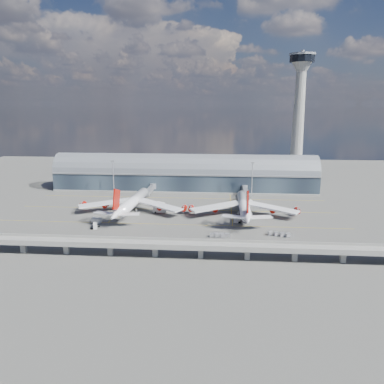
# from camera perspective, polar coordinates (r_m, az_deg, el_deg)

# --- Properties ---
(ground) EXTENTS (500.00, 500.00, 0.00)m
(ground) POSITION_cam_1_polar(r_m,az_deg,el_deg) (218.46, -3.10, -4.12)
(ground) COLOR #474744
(ground) RESTS_ON ground
(taxi_lines) EXTENTS (200.00, 80.12, 0.01)m
(taxi_lines) POSITION_cam_1_polar(r_m,az_deg,el_deg) (239.47, -2.40, -2.55)
(taxi_lines) COLOR gold
(taxi_lines) RESTS_ON ground
(terminal) EXTENTS (200.00, 30.00, 28.00)m
(terminal) POSITION_cam_1_polar(r_m,az_deg,el_deg) (291.00, -1.10, 2.59)
(terminal) COLOR #1F2833
(terminal) RESTS_ON ground
(control_tower) EXTENTS (19.00, 19.00, 103.00)m
(control_tower) POSITION_cam_1_polar(r_m,az_deg,el_deg) (295.41, 15.88, 10.13)
(control_tower) COLOR gray
(control_tower) RESTS_ON ground
(guideway) EXTENTS (220.00, 8.50, 7.20)m
(guideway) POSITION_cam_1_polar(r_m,az_deg,el_deg) (165.42, -5.65, -8.04)
(guideway) COLOR gray
(guideway) RESTS_ON ground
(floodlight_mast_left) EXTENTS (3.00, 0.70, 25.70)m
(floodlight_mast_left) POSITION_cam_1_polar(r_m,az_deg,el_deg) (277.87, -11.90, 2.28)
(floodlight_mast_left) COLOR gray
(floodlight_mast_left) RESTS_ON ground
(floodlight_mast_right) EXTENTS (3.00, 0.70, 25.70)m
(floodlight_mast_right) POSITION_cam_1_polar(r_m,az_deg,el_deg) (267.51, 9.13, 1.97)
(floodlight_mast_right) COLOR gray
(floodlight_mast_right) RESTS_ON ground
(airliner_left) EXTENTS (68.10, 71.55, 21.80)m
(airliner_left) POSITION_cam_1_polar(r_m,az_deg,el_deg) (231.89, -9.20, -1.65)
(airliner_left) COLOR white
(airliner_left) RESTS_ON ground
(airliner_right) EXTENTS (66.71, 69.69, 22.17)m
(airliner_right) POSITION_cam_1_polar(r_m,az_deg,el_deg) (225.06, 7.91, -2.19)
(airliner_right) COLOR white
(airliner_right) RESTS_ON ground
(jet_bridge_left) EXTENTS (4.40, 28.00, 7.25)m
(jet_bridge_left) POSITION_cam_1_polar(r_m,az_deg,el_deg) (271.36, -6.37, 0.40)
(jet_bridge_left) COLOR gray
(jet_bridge_left) RESTS_ON ground
(jet_bridge_right) EXTENTS (4.40, 32.00, 7.25)m
(jet_bridge_right) POSITION_cam_1_polar(r_m,az_deg,el_deg) (265.22, 8.17, 0.04)
(jet_bridge_right) COLOR gray
(jet_bridge_right) RESTS_ON ground
(service_truck_0) EXTENTS (4.19, 6.67, 2.63)m
(service_truck_0) POSITION_cam_1_polar(r_m,az_deg,el_deg) (208.29, -14.56, -5.03)
(service_truck_0) COLOR beige
(service_truck_0) RESTS_ON ground
(service_truck_1) EXTENTS (5.80, 3.57, 3.13)m
(service_truck_1) POSITION_cam_1_polar(r_m,az_deg,el_deg) (216.93, -14.33, -4.22)
(service_truck_1) COLOR beige
(service_truck_1) RESTS_ON ground
(service_truck_2) EXTENTS (8.64, 2.96, 3.09)m
(service_truck_2) POSITION_cam_1_polar(r_m,az_deg,el_deg) (230.70, -4.87, -2.79)
(service_truck_2) COLOR beige
(service_truck_2) RESTS_ON ground
(service_truck_3) EXTENTS (4.16, 7.05, 3.20)m
(service_truck_3) POSITION_cam_1_polar(r_m,az_deg,el_deg) (213.54, 6.89, -4.16)
(service_truck_3) COLOR beige
(service_truck_3) RESTS_ON ground
(service_truck_4) EXTENTS (3.91, 5.83, 3.10)m
(service_truck_4) POSITION_cam_1_polar(r_m,az_deg,el_deg) (252.07, 8.77, -1.52)
(service_truck_4) COLOR beige
(service_truck_4) RESTS_ON ground
(service_truck_5) EXTENTS (6.63, 5.44, 3.05)m
(service_truck_5) POSITION_cam_1_polar(r_m,az_deg,el_deg) (243.96, -4.86, -1.91)
(service_truck_5) COLOR beige
(service_truck_5) RESTS_ON ground
(cargo_train_0) EXTENTS (8.00, 2.49, 1.76)m
(cargo_train_0) POSITION_cam_1_polar(r_m,az_deg,el_deg) (189.27, 3.88, -6.62)
(cargo_train_0) COLOR gray
(cargo_train_0) RESTS_ON ground
(cargo_train_1) EXTENTS (11.65, 4.94, 1.93)m
(cargo_train_1) POSITION_cam_1_polar(r_m,az_deg,el_deg) (195.31, 13.15, -6.29)
(cargo_train_1) COLOR gray
(cargo_train_1) RESTS_ON ground
(cargo_train_2) EXTENTS (8.49, 2.37, 1.87)m
(cargo_train_2) POSITION_cam_1_polar(r_m,az_deg,el_deg) (189.90, 4.53, -6.55)
(cargo_train_2) COLOR gray
(cargo_train_2) RESTS_ON ground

